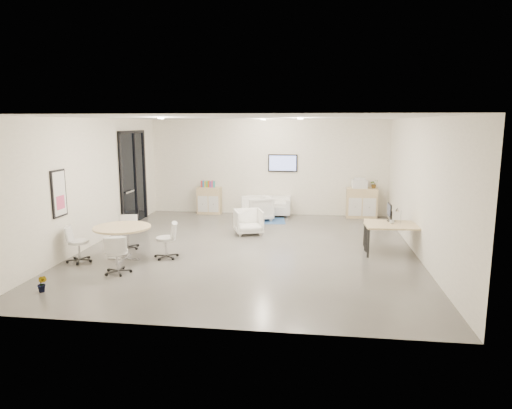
{
  "coord_description": "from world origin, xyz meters",
  "views": [
    {
      "loc": [
        1.6,
        -10.83,
        3.06
      ],
      "look_at": [
        0.13,
        0.4,
        1.05
      ],
      "focal_mm": 32.0,
      "sensor_mm": 36.0,
      "label": 1
    }
  ],
  "objects_px": {
    "loveseat": "(268,207)",
    "desk_rear": "(392,225)",
    "armchair_left": "(257,207)",
    "round_table": "(122,230)",
    "desk_front": "(395,228)",
    "sideboard_right": "(362,203)",
    "armchair_right": "(249,221)",
    "sideboard_left": "(209,200)"
  },
  "relations": [
    {
      "from": "loveseat",
      "to": "desk_rear",
      "type": "height_order",
      "value": "desk_rear"
    },
    {
      "from": "armchair_left",
      "to": "round_table",
      "type": "xyz_separation_m",
      "value": [
        -2.47,
        -4.67,
        0.27
      ]
    },
    {
      "from": "armchair_left",
      "to": "desk_front",
      "type": "xyz_separation_m",
      "value": [
        3.7,
        -3.47,
        0.21
      ]
    },
    {
      "from": "armchair_left",
      "to": "desk_front",
      "type": "distance_m",
      "value": 5.08
    },
    {
      "from": "sideboard_right",
      "to": "desk_front",
      "type": "distance_m",
      "value": 4.35
    },
    {
      "from": "armchair_right",
      "to": "desk_rear",
      "type": "relative_size",
      "value": 0.56
    },
    {
      "from": "armchair_right",
      "to": "desk_rear",
      "type": "xyz_separation_m",
      "value": [
        3.71,
        -1.18,
        0.24
      ]
    },
    {
      "from": "sideboard_left",
      "to": "armchair_right",
      "type": "height_order",
      "value": "sideboard_left"
    },
    {
      "from": "sideboard_left",
      "to": "desk_front",
      "type": "distance_m",
      "value": 7.0
    },
    {
      "from": "armchair_right",
      "to": "desk_rear",
      "type": "bearing_deg",
      "value": -36.53
    },
    {
      "from": "sideboard_right",
      "to": "desk_front",
      "type": "xyz_separation_m",
      "value": [
        0.35,
        -4.34,
        0.15
      ]
    },
    {
      "from": "loveseat",
      "to": "armchair_left",
      "type": "distance_m",
      "value": 0.8
    },
    {
      "from": "sideboard_left",
      "to": "armchair_right",
      "type": "relative_size",
      "value": 1.19
    },
    {
      "from": "sideboard_left",
      "to": "armchair_right",
      "type": "distance_m",
      "value": 3.26
    },
    {
      "from": "desk_rear",
      "to": "desk_front",
      "type": "distance_m",
      "value": 0.45
    },
    {
      "from": "sideboard_left",
      "to": "sideboard_right",
      "type": "distance_m",
      "value": 5.12
    },
    {
      "from": "desk_front",
      "to": "round_table",
      "type": "relative_size",
      "value": 1.1
    },
    {
      "from": "sideboard_right",
      "to": "round_table",
      "type": "distance_m",
      "value": 8.03
    },
    {
      "from": "desk_front",
      "to": "round_table",
      "type": "height_order",
      "value": "round_table"
    },
    {
      "from": "sideboard_left",
      "to": "desk_rear",
      "type": "height_order",
      "value": "sideboard_left"
    },
    {
      "from": "armchair_right",
      "to": "sideboard_right",
      "type": "bearing_deg",
      "value": 19.96
    },
    {
      "from": "round_table",
      "to": "sideboard_right",
      "type": "bearing_deg",
      "value": 43.54
    },
    {
      "from": "desk_rear",
      "to": "desk_front",
      "type": "height_order",
      "value": "desk_front"
    },
    {
      "from": "desk_rear",
      "to": "desk_front",
      "type": "bearing_deg",
      "value": -84.55
    },
    {
      "from": "desk_rear",
      "to": "armchair_right",
      "type": "bearing_deg",
      "value": 167.07
    },
    {
      "from": "round_table",
      "to": "desk_rear",
      "type": "bearing_deg",
      "value": 14.95
    },
    {
      "from": "desk_front",
      "to": "loveseat",
      "type": "bearing_deg",
      "value": 126.35
    },
    {
      "from": "loveseat",
      "to": "round_table",
      "type": "height_order",
      "value": "round_table"
    },
    {
      "from": "sideboard_right",
      "to": "loveseat",
      "type": "height_order",
      "value": "sideboard_right"
    },
    {
      "from": "armchair_left",
      "to": "desk_front",
      "type": "relative_size",
      "value": 0.61
    },
    {
      "from": "loveseat",
      "to": "round_table",
      "type": "bearing_deg",
      "value": -120.26
    },
    {
      "from": "sideboard_right",
      "to": "desk_front",
      "type": "height_order",
      "value": "sideboard_right"
    },
    {
      "from": "desk_front",
      "to": "round_table",
      "type": "distance_m",
      "value": 6.29
    },
    {
      "from": "desk_rear",
      "to": "round_table",
      "type": "xyz_separation_m",
      "value": [
        -6.17,
        -1.65,
        0.08
      ]
    },
    {
      "from": "round_table",
      "to": "desk_front",
      "type": "bearing_deg",
      "value": 10.95
    },
    {
      "from": "armchair_right",
      "to": "desk_rear",
      "type": "distance_m",
      "value": 3.89
    },
    {
      "from": "armchair_right",
      "to": "armchair_left",
      "type": "bearing_deg",
      "value": 70.78
    },
    {
      "from": "sideboard_left",
      "to": "desk_rear",
      "type": "xyz_separation_m",
      "value": [
        5.47,
        -3.91,
        0.16
      ]
    },
    {
      "from": "sideboard_right",
      "to": "round_table",
      "type": "relative_size",
      "value": 0.77
    },
    {
      "from": "armchair_right",
      "to": "desk_front",
      "type": "distance_m",
      "value": 4.06
    },
    {
      "from": "desk_rear",
      "to": "loveseat",
      "type": "bearing_deg",
      "value": 137.01
    },
    {
      "from": "sideboard_left",
      "to": "sideboard_right",
      "type": "height_order",
      "value": "sideboard_right"
    }
  ]
}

